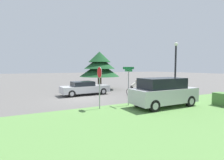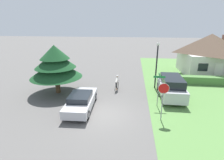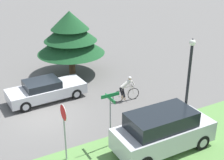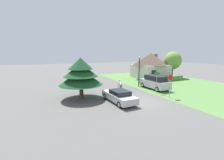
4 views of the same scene
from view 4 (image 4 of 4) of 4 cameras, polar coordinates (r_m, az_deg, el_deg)
The scene contains 12 objects.
ground_plane at distance 16.05m, azimuth 9.79°, elevation -8.16°, with size 140.00×140.00×0.00m, color #5B5956.
grass_verge_right at distance 26.57m, azimuth 25.37°, elevation -1.80°, with size 16.00×36.00×0.01m, color #568442.
cottage_house at distance 32.46m, azimuth 14.49°, elevation 5.51°, with size 7.11×6.54×5.11m.
hedge_row at distance 28.75m, azimuth 19.10°, elevation 0.32°, with size 8.77×0.90×0.89m, color #4C7A3D.
sedan_left_lane at distance 15.52m, azimuth 2.68°, elevation -6.12°, with size 1.97×4.68×1.31m.
cyclist at distance 20.18m, azimuth 3.18°, elevation -2.16°, with size 0.44×1.72×1.55m.
parked_suv_right at distance 22.07m, azimuth 15.98°, elevation -0.82°, with size 1.96×4.64×1.96m.
stop_sign at distance 18.03m, azimuth 21.27°, elevation -0.40°, with size 0.73×0.07×2.71m.
street_lamp at distance 22.92m, azimuth 10.32°, elevation 4.46°, with size 0.31×0.31×4.71m.
street_name_sign at distance 19.59m, azimuth 16.68°, elevation 0.47°, with size 0.90×0.90×2.71m.
conifer_tall_near at distance 16.74m, azimuth -11.81°, elevation 2.51°, with size 4.77×4.77×4.56m.
deciduous_tree_right at distance 34.09m, azimuth 22.15°, elevation 6.87°, with size 3.52×3.52×5.45m.
Camera 4 is at (-8.80, -12.49, 4.91)m, focal length 24.00 mm.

